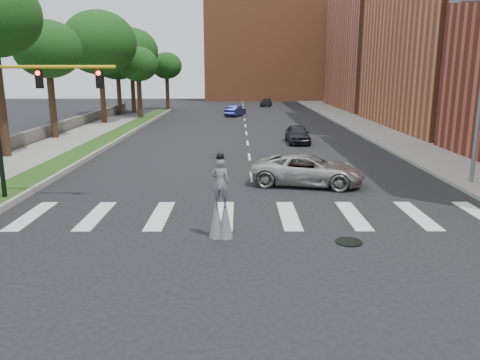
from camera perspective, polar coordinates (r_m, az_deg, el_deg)
ground_plane at (r=17.80m, az=2.16°, el=-5.33°), size 160.00×160.00×0.00m
grass_median at (r=38.80m, az=-16.36°, el=4.50°), size 2.00×60.00×0.25m
median_curb at (r=38.52m, az=-14.86°, el=4.56°), size 0.20×60.00×0.28m
sidewalk_left at (r=30.69m, az=-26.86°, el=1.34°), size 4.00×60.00×0.18m
sidewalk_right at (r=44.25m, az=17.29°, el=5.41°), size 5.00×90.00×0.18m
stone_wall at (r=42.44m, az=-22.84°, el=5.29°), size 0.50×56.00×1.10m
manhole at (r=16.32m, az=13.12°, el=-7.36°), size 0.90×0.90×0.04m
building_mid at (r=52.46m, az=27.04°, el=18.82°), size 16.00×22.00×24.00m
building_far at (r=74.53m, az=18.30°, el=15.95°), size 16.00×22.00×20.00m
building_backdrop at (r=95.15m, az=4.01°, el=15.23°), size 26.00×14.00×18.00m
streetlight at (r=25.65m, az=27.22°, el=10.09°), size 2.05×0.20×9.00m
traffic_signal at (r=21.88m, az=-24.91°, el=8.06°), size 5.30×0.23×6.20m
stilt_performer at (r=16.01m, az=-2.38°, el=-3.07°), size 0.84×0.57×3.00m
suv_crossing at (r=23.79m, az=8.25°, el=1.24°), size 6.01×3.72×1.55m
car_near at (r=37.56m, az=7.04°, el=5.58°), size 1.76×4.25×1.44m
car_mid at (r=59.40m, az=-0.58°, el=8.43°), size 2.82×4.32×1.35m
car_far at (r=75.85m, az=3.20°, el=9.39°), size 2.34×4.25×1.17m
tree_3 at (r=41.90m, az=-22.42°, el=14.46°), size 5.42×5.42×9.61m
tree_4 at (r=52.41m, az=-16.78°, el=15.71°), size 7.67×7.67×11.69m
tree_5 at (r=63.70m, az=-14.78°, el=14.53°), size 7.36×7.36×10.71m
tree_6 at (r=56.34m, az=-12.34°, el=13.57°), size 4.60×4.60×8.30m
tree_7 at (r=70.36m, az=-8.95°, el=13.54°), size 4.46×4.46×8.19m
tree_8 at (r=65.24m, az=-13.14°, el=15.01°), size 7.12×7.12×11.10m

